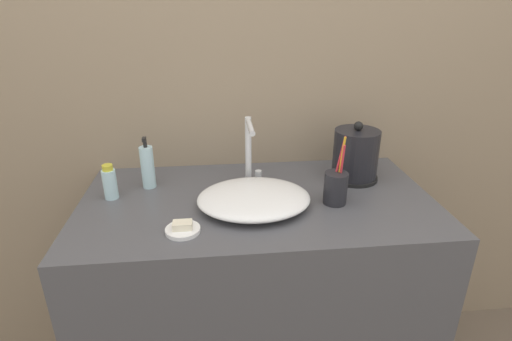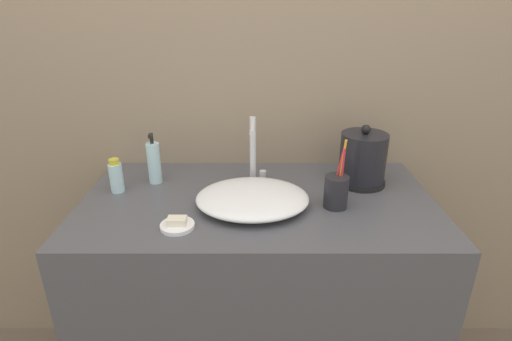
% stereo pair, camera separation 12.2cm
% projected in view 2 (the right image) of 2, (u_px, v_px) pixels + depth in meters
% --- Properties ---
extents(wall_back, '(6.00, 0.04, 2.60)m').
position_uv_depth(wall_back, '(257.00, 49.00, 1.43)').
color(wall_back, gray).
rests_on(wall_back, ground_plane).
extents(vanity_counter, '(1.15, 0.61, 0.86)m').
position_uv_depth(vanity_counter, '(257.00, 303.00, 1.47)').
color(vanity_counter, '#4C4C51').
rests_on(vanity_counter, ground_plane).
extents(sink_basin, '(0.35, 0.30, 0.06)m').
position_uv_depth(sink_basin, '(252.00, 198.00, 1.24)').
color(sink_basin, white).
rests_on(sink_basin, vanity_counter).
extents(faucet, '(0.06, 0.16, 0.24)m').
position_uv_depth(faucet, '(254.00, 148.00, 1.36)').
color(faucet, silver).
rests_on(faucet, vanity_counter).
extents(electric_kettle, '(0.17, 0.17, 0.21)m').
position_uv_depth(electric_kettle, '(362.00, 160.00, 1.38)').
color(electric_kettle, black).
rests_on(electric_kettle, vanity_counter).
extents(toothbrush_cup, '(0.07, 0.07, 0.22)m').
position_uv_depth(toothbrush_cup, '(336.00, 191.00, 1.23)').
color(toothbrush_cup, '#232328').
rests_on(toothbrush_cup, vanity_counter).
extents(lotion_bottle, '(0.05, 0.05, 0.18)m').
position_uv_depth(lotion_bottle, '(154.00, 163.00, 1.39)').
color(lotion_bottle, silver).
rests_on(lotion_bottle, vanity_counter).
extents(shampoo_bottle, '(0.04, 0.04, 0.12)m').
position_uv_depth(shampoo_bottle, '(116.00, 176.00, 1.33)').
color(shampoo_bottle, silver).
rests_on(shampoo_bottle, vanity_counter).
extents(soap_dish, '(0.10, 0.10, 0.03)m').
position_uv_depth(soap_dish, '(177.00, 225.00, 1.13)').
color(soap_dish, white).
rests_on(soap_dish, vanity_counter).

